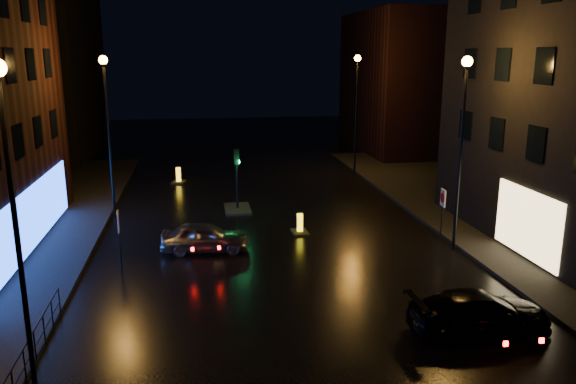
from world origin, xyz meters
The scene contains 16 objects.
ground centered at (0.00, 0.00, 0.00)m, with size 120.00×120.00×0.00m, color black.
pavement_right centered at (14.00, 8.00, 0.07)m, with size 12.00×44.00×0.15m, color black.
building_far_left centered at (-16.00, 35.00, 7.00)m, with size 8.00×16.00×14.00m, color black.
building_far_right centered at (15.00, 32.00, 6.00)m, with size 8.00×14.00×12.00m, color black.
street_lamp_lnear centered at (-7.80, -2.00, 5.56)m, with size 0.44×0.44×8.37m.
street_lamp_lfar centered at (-7.80, 14.00, 5.56)m, with size 0.44×0.44×8.37m.
street_lamp_rnear centered at (7.80, 6.00, 5.56)m, with size 0.44×0.44×8.37m.
street_lamp_rfar centered at (7.80, 22.00, 5.56)m, with size 0.44×0.44×8.37m.
traffic_signal centered at (-1.20, 14.00, 0.50)m, with size 1.40×2.40×3.45m.
guard_railing centered at (-8.00, -1.00, 0.74)m, with size 0.05×6.04×1.00m.
silver_hatchback centered at (-3.12, 7.53, 0.65)m, with size 1.53×3.80×1.29m, color #929599.
dark_sedan centered at (5.17, -1.29, 0.65)m, with size 1.83×4.49×1.30m, color black.
bollard_near centered at (1.47, 9.37, 0.21)m, with size 0.77×1.13×0.97m.
bollard_far centered at (-4.60, 21.39, 0.23)m, with size 1.06×1.36×1.05m.
road_sign_left centered at (-6.50, 5.91, 1.80)m, with size 0.12×0.58×2.40m.
road_sign_right centered at (7.76, 7.28, 1.82)m, with size 0.12×0.59×2.43m.
Camera 1 is at (-3.32, -16.13, 8.47)m, focal length 35.00 mm.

